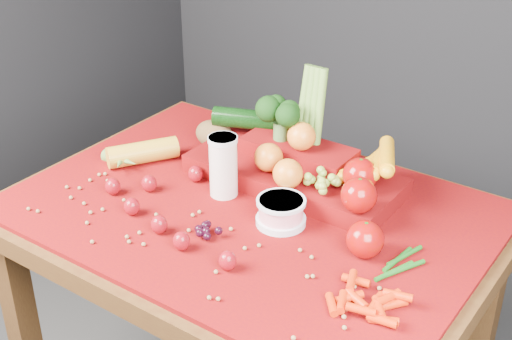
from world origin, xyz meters
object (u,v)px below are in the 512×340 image
Objects in this scene: milk_glass at (223,164)px; produce_mound at (305,164)px; table at (251,246)px; yogurt_bowl at (281,211)px.

produce_mound reaches higher than milk_glass.
produce_mound reaches higher than table.
milk_glass is at bearing 170.65° from yogurt_bowl.
yogurt_bowl is (0.18, -0.03, -0.05)m from milk_glass.
table is 0.23m from produce_mound.
table is 7.35× the size of milk_glass.
milk_glass reaches higher than table.
yogurt_bowl is 0.18× the size of produce_mound.
table is 0.21m from milk_glass.
table is 0.17m from yogurt_bowl.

